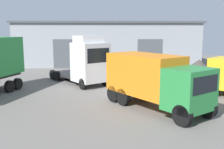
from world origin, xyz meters
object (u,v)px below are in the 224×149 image
at_px(tractor_unit_white, 87,62).
at_px(gravel_pile, 199,68).
at_px(box_truck_green, 155,79).
at_px(oil_drum, 127,80).

xyz_separation_m(tractor_unit_white, gravel_pile, (11.13, 3.82, -1.11)).
distance_m(box_truck_green, gravel_pile, 12.80).
relative_size(box_truck_green, gravel_pile, 1.52).
bearing_deg(gravel_pile, tractor_unit_white, -161.07).
xyz_separation_m(box_truck_green, gravel_pile, (6.83, 10.79, -0.96)).
bearing_deg(gravel_pile, oil_drum, -153.54).
bearing_deg(tractor_unit_white, gravel_pile, 73.75).
distance_m(box_truck_green, oil_drum, 7.12).
distance_m(tractor_unit_white, gravel_pile, 11.82).
relative_size(box_truck_green, oil_drum, 7.88).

